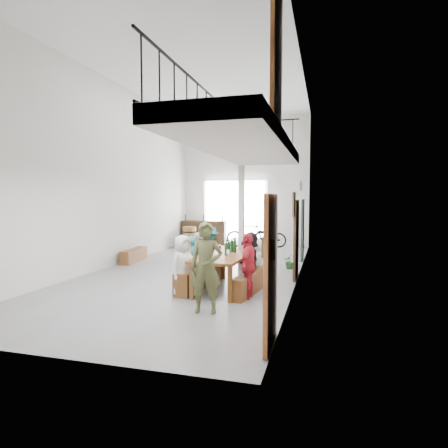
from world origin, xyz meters
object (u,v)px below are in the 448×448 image
(bench_inner, at_px, (200,277))
(host_standing, at_px, (206,268))
(side_bench, at_px, (134,255))
(tasting_table, at_px, (226,258))
(bicycle_near, at_px, (265,236))
(oak_barrel, at_px, (190,237))
(serving_counter, at_px, (204,233))

(bench_inner, bearing_deg, host_standing, -63.41)
(side_bench, distance_m, host_standing, 5.95)
(tasting_table, distance_m, bicycle_near, 7.42)
(oak_barrel, relative_size, host_standing, 0.52)
(serving_counter, bearing_deg, bicycle_near, -7.84)
(tasting_table, xyz_separation_m, serving_counter, (-3.04, 7.59, -0.19))
(side_bench, relative_size, oak_barrel, 1.73)
(host_standing, bearing_deg, bicycle_near, 85.63)
(side_bench, relative_size, serving_counter, 0.75)
(tasting_table, xyz_separation_m, oak_barrel, (-3.35, 6.64, -0.28))
(bench_inner, bearing_deg, tasting_table, 0.65)
(tasting_table, bearing_deg, bicycle_near, 95.43)
(tasting_table, height_order, bench_inner, tasting_table)
(bench_inner, relative_size, bicycle_near, 1.17)
(side_bench, bearing_deg, bench_inner, -40.36)
(serving_counter, bearing_deg, host_standing, -75.43)
(tasting_table, relative_size, bicycle_near, 1.32)
(tasting_table, distance_m, oak_barrel, 7.45)
(bench_inner, height_order, host_standing, host_standing)
(tasting_table, relative_size, host_standing, 1.47)
(side_bench, distance_m, bicycle_near, 5.84)
(tasting_table, relative_size, oak_barrel, 2.83)
(host_standing, bearing_deg, side_bench, 124.15)
(oak_barrel, xyz_separation_m, bicycle_near, (3.05, 0.76, 0.05))
(oak_barrel, bearing_deg, tasting_table, -63.26)
(host_standing, distance_m, bicycle_near, 9.16)
(bench_inner, relative_size, serving_counter, 1.07)
(side_bench, height_order, serving_counter, serving_counter)
(oak_barrel, bearing_deg, bench_inner, -67.62)
(tasting_table, xyz_separation_m, bicycle_near, (-0.30, 7.41, -0.23))
(host_standing, bearing_deg, bench_inner, 105.14)
(side_bench, bearing_deg, bicycle_near, 53.23)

